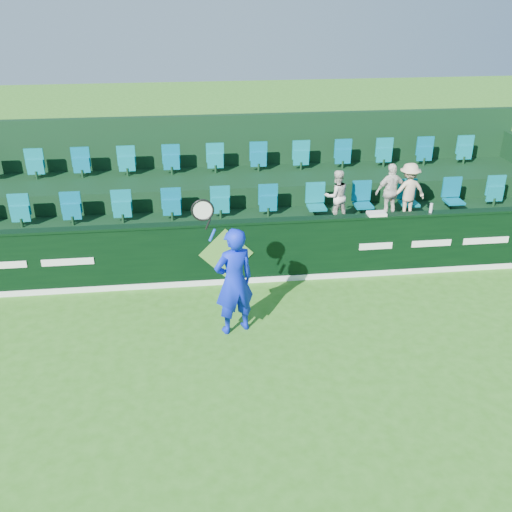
{
  "coord_description": "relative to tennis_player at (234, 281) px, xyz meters",
  "views": [
    {
      "loc": [
        -0.62,
        -6.42,
        5.67
      ],
      "look_at": [
        0.48,
        2.8,
        1.15
      ],
      "focal_mm": 40.0,
      "sensor_mm": 36.0,
      "label": 1
    }
  ],
  "objects": [
    {
      "name": "tennis_player",
      "position": [
        0.0,
        0.0,
        0.0
      ],
      "size": [
        1.15,
        0.69,
        2.61
      ],
      "color": "#0C21DA",
      "rests_on": "ground"
    },
    {
      "name": "stand_tier_front",
      "position": [
        -0.02,
        2.92,
        -0.6
      ],
      "size": [
        16.0,
        2.0,
        0.8
      ],
      "primitive_type": "cube",
      "color": "black",
      "rests_on": "ground"
    },
    {
      "name": "spectator_left",
      "position": [
        2.51,
        2.94,
        0.38
      ],
      "size": [
        0.64,
        0.54,
        1.16
      ],
      "primitive_type": "imported",
      "rotation": [
        0.0,
        0.0,
        3.33
      ],
      "color": "silver",
      "rests_on": "stand_tier_front"
    },
    {
      "name": "towel",
      "position": [
        3.07,
        1.82,
        0.38
      ],
      "size": [
        0.37,
        0.24,
        0.06
      ],
      "primitive_type": "cube",
      "color": "silver",
      "rests_on": "sponsor_hoarding"
    },
    {
      "name": "stand_tier_back",
      "position": [
        -0.02,
        4.82,
        -0.35
      ],
      "size": [
        16.0,
        1.8,
        1.3
      ],
      "primitive_type": "cube",
      "color": "black",
      "rests_on": "ground"
    },
    {
      "name": "drinks_bottle",
      "position": [
        4.21,
        1.82,
        0.45
      ],
      "size": [
        0.06,
        0.06,
        0.2
      ],
      "primitive_type": "cylinder",
      "color": "silver",
      "rests_on": "sponsor_hoarding"
    },
    {
      "name": "seat_row_back",
      "position": [
        -0.02,
        5.12,
        0.6
      ],
      "size": [
        13.5,
        0.5,
        0.6
      ],
      "primitive_type": "cube",
      "color": "#08717B",
      "rests_on": "stand_tier_back"
    },
    {
      "name": "spectator_middle",
      "position": [
        3.74,
        2.94,
        0.44
      ],
      "size": [
        0.79,
        0.44,
        1.27
      ],
      "primitive_type": "imported",
      "rotation": [
        0.0,
        0.0,
        3.32
      ],
      "color": "silver",
      "rests_on": "stand_tier_front"
    },
    {
      "name": "ground",
      "position": [
        -0.02,
        -2.18,
        -1.0
      ],
      "size": [
        60.0,
        60.0,
        0.0
      ],
      "primitive_type": "plane",
      "color": "#316F1A",
      "rests_on": "ground"
    },
    {
      "name": "seat_row_front",
      "position": [
        -0.02,
        3.32,
        0.1
      ],
      "size": [
        13.5,
        0.5,
        0.6
      ],
      "primitive_type": "cube",
      "color": "#08717B",
      "rests_on": "stand_tier_front"
    },
    {
      "name": "sponsor_hoarding",
      "position": [
        -0.02,
        1.81,
        -0.32
      ],
      "size": [
        16.0,
        0.25,
        1.35
      ],
      "color": "black",
      "rests_on": "ground"
    },
    {
      "name": "stand_rear",
      "position": [
        -0.02,
        5.26,
        0.22
      ],
      "size": [
        16.0,
        4.1,
        2.6
      ],
      "color": "black",
      "rests_on": "ground"
    },
    {
      "name": "spectator_right",
      "position": [
        4.15,
        2.94,
        0.43
      ],
      "size": [
        0.86,
        0.54,
        1.26
      ],
      "primitive_type": "imported",
      "rotation": [
        0.0,
        0.0,
        3.23
      ],
      "color": "#CCB690",
      "rests_on": "stand_tier_front"
    }
  ]
}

